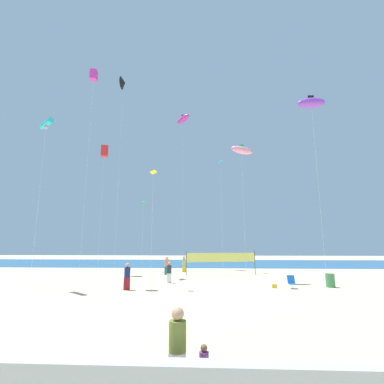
{
  "coord_description": "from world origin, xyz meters",
  "views": [
    {
      "loc": [
        -0.12,
        -17.24,
        3.07
      ],
      "look_at": [
        -1.4,
        7.79,
        7.8
      ],
      "focal_mm": 25.93,
      "sensor_mm": 36.0,
      "label": 1
    }
  ],
  "objects_px": {
    "kite_cyan_tube": "(46,124)",
    "kite_red_box": "(105,151)",
    "beachgoer_charcoal_shirt": "(169,272)",
    "kite_yellow_diamond": "(153,175)",
    "beachgoer_coral_shirt": "(167,265)",
    "kite_cyan_diamond": "(220,164)",
    "toddler_figure": "(204,365)",
    "kite_violet_inflatable": "(311,103)",
    "kite_magenta_box": "(94,76)",
    "beach_handbag": "(274,286)",
    "mother_figure": "(177,345)",
    "kite_green_diamond": "(143,203)",
    "trash_barrel": "(330,280)",
    "folding_beach_chair": "(292,282)",
    "kite_black_delta": "(123,83)",
    "kite_magenta_inflatable": "(183,119)",
    "beachgoer_sage_shirt": "(184,263)",
    "volleyball_net": "(221,258)",
    "kite_pink_inflatable": "(242,150)",
    "beachgoer_navy_shirt": "(127,275)"
  },
  "relations": [
    {
      "from": "folding_beach_chair",
      "to": "toddler_figure",
      "type": "bearing_deg",
      "value": -92.66
    },
    {
      "from": "beachgoer_sage_shirt",
      "to": "kite_violet_inflatable",
      "type": "distance_m",
      "value": 20.66
    },
    {
      "from": "toddler_figure",
      "to": "kite_violet_inflatable",
      "type": "xyz_separation_m",
      "value": [
        9.02,
        15.43,
        14.29
      ]
    },
    {
      "from": "trash_barrel",
      "to": "beach_handbag",
      "type": "bearing_deg",
      "value": -172.28
    },
    {
      "from": "kite_cyan_tube",
      "to": "kite_red_box",
      "type": "bearing_deg",
      "value": 84.09
    },
    {
      "from": "beachgoer_charcoal_shirt",
      "to": "trash_barrel",
      "type": "bearing_deg",
      "value": 111.42
    },
    {
      "from": "folding_beach_chair",
      "to": "kite_green_diamond",
      "type": "bearing_deg",
      "value": 158.94
    },
    {
      "from": "toddler_figure",
      "to": "kite_magenta_box",
      "type": "relative_size",
      "value": 0.05
    },
    {
      "from": "kite_red_box",
      "to": "kite_green_diamond",
      "type": "relative_size",
      "value": 1.69
    },
    {
      "from": "beachgoer_charcoal_shirt",
      "to": "kite_magenta_box",
      "type": "bearing_deg",
      "value": -48.4
    },
    {
      "from": "beachgoer_charcoal_shirt",
      "to": "kite_yellow_diamond",
      "type": "xyz_separation_m",
      "value": [
        -0.99,
        -2.7,
        7.43
      ]
    },
    {
      "from": "toddler_figure",
      "to": "beachgoer_sage_shirt",
      "type": "bearing_deg",
      "value": 80.1
    },
    {
      "from": "beachgoer_navy_shirt",
      "to": "kite_black_delta",
      "type": "xyz_separation_m",
      "value": [
        -3.78,
        8.63,
        20.07
      ]
    },
    {
      "from": "kite_yellow_diamond",
      "to": "kite_red_box",
      "type": "bearing_deg",
      "value": 129.87
    },
    {
      "from": "folding_beach_chair",
      "to": "beachgoer_coral_shirt",
      "type": "bearing_deg",
      "value": 160.79
    },
    {
      "from": "mother_figure",
      "to": "kite_pink_inflatable",
      "type": "bearing_deg",
      "value": 104.86
    },
    {
      "from": "toddler_figure",
      "to": "kite_green_diamond",
      "type": "height_order",
      "value": "kite_green_diamond"
    },
    {
      "from": "mother_figure",
      "to": "kite_black_delta",
      "type": "height_order",
      "value": "kite_black_delta"
    },
    {
      "from": "volleyball_net",
      "to": "kite_cyan_tube",
      "type": "bearing_deg",
      "value": -144.72
    },
    {
      "from": "kite_violet_inflatable",
      "to": "kite_magenta_box",
      "type": "bearing_deg",
      "value": -178.93
    },
    {
      "from": "mother_figure",
      "to": "volleyball_net",
      "type": "relative_size",
      "value": 0.24
    },
    {
      "from": "trash_barrel",
      "to": "beach_handbag",
      "type": "xyz_separation_m",
      "value": [
        -4.16,
        -0.56,
        -0.34
      ]
    },
    {
      "from": "folding_beach_chair",
      "to": "kite_green_diamond",
      "type": "relative_size",
      "value": 0.11
    },
    {
      "from": "beachgoer_charcoal_shirt",
      "to": "beachgoer_sage_shirt",
      "type": "bearing_deg",
      "value": -153.64
    },
    {
      "from": "beach_handbag",
      "to": "trash_barrel",
      "type": "bearing_deg",
      "value": 7.72
    },
    {
      "from": "mother_figure",
      "to": "kite_magenta_inflatable",
      "type": "xyz_separation_m",
      "value": [
        -2.51,
        30.42,
        19.8
      ]
    },
    {
      "from": "toddler_figure",
      "to": "trash_barrel",
      "type": "height_order",
      "value": "trash_barrel"
    },
    {
      "from": "volleyball_net",
      "to": "kite_cyan_diamond",
      "type": "bearing_deg",
      "value": 84.8
    },
    {
      "from": "beachgoer_navy_shirt",
      "to": "beachgoer_coral_shirt",
      "type": "xyz_separation_m",
      "value": [
        1.36,
        9.67,
        0.03
      ]
    },
    {
      "from": "kite_cyan_diamond",
      "to": "kite_red_box",
      "type": "bearing_deg",
      "value": -165.47
    },
    {
      "from": "beachgoer_sage_shirt",
      "to": "beach_handbag",
      "type": "bearing_deg",
      "value": 35.2
    },
    {
      "from": "kite_cyan_diamond",
      "to": "volleyball_net",
      "type": "bearing_deg",
      "value": -95.2
    },
    {
      "from": "beachgoer_coral_shirt",
      "to": "kite_yellow_diamond",
      "type": "relative_size",
      "value": 0.21
    },
    {
      "from": "kite_red_box",
      "to": "volleyball_net",
      "type": "bearing_deg",
      "value": 0.72
    },
    {
      "from": "beachgoer_sage_shirt",
      "to": "beachgoer_charcoal_shirt",
      "type": "relative_size",
      "value": 1.06
    },
    {
      "from": "beachgoer_coral_shirt",
      "to": "volleyball_net",
      "type": "bearing_deg",
      "value": 77.72
    },
    {
      "from": "kite_yellow_diamond",
      "to": "folding_beach_chair",
      "type": "bearing_deg",
      "value": 1.8
    },
    {
      "from": "beachgoer_charcoal_shirt",
      "to": "kite_red_box",
      "type": "bearing_deg",
      "value": -96.69
    },
    {
      "from": "kite_magenta_box",
      "to": "beach_handbag",
      "type": "bearing_deg",
      "value": -3.12
    },
    {
      "from": "mother_figure",
      "to": "kite_violet_inflatable",
      "type": "xyz_separation_m",
      "value": [
        9.6,
        15.49,
        13.88
      ]
    },
    {
      "from": "folding_beach_chair",
      "to": "trash_barrel",
      "type": "bearing_deg",
      "value": 33.61
    },
    {
      "from": "trash_barrel",
      "to": "kite_red_box",
      "type": "xyz_separation_m",
      "value": [
        -20.32,
        7.76,
        12.86
      ]
    },
    {
      "from": "beachgoer_coral_shirt",
      "to": "kite_black_delta",
      "type": "xyz_separation_m",
      "value": [
        -5.14,
        -1.05,
        20.04
      ]
    },
    {
      "from": "mother_figure",
      "to": "kite_pink_inflatable",
      "type": "height_order",
      "value": "kite_pink_inflatable"
    },
    {
      "from": "kite_cyan_tube",
      "to": "kite_cyan_diamond",
      "type": "bearing_deg",
      "value": 42.68
    },
    {
      "from": "volleyball_net",
      "to": "beach_handbag",
      "type": "xyz_separation_m",
      "value": [
        3.32,
        -8.49,
        -1.49
      ]
    },
    {
      "from": "beachgoer_sage_shirt",
      "to": "kite_pink_inflatable",
      "type": "bearing_deg",
      "value": 38.64
    },
    {
      "from": "mother_figure",
      "to": "kite_green_diamond",
      "type": "relative_size",
      "value": 0.21
    },
    {
      "from": "volleyball_net",
      "to": "kite_magenta_inflatable",
      "type": "distance_m",
      "value": 21.05
    },
    {
      "from": "kite_black_delta",
      "to": "kite_yellow_diamond",
      "type": "bearing_deg",
      "value": -55.84
    }
  ]
}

